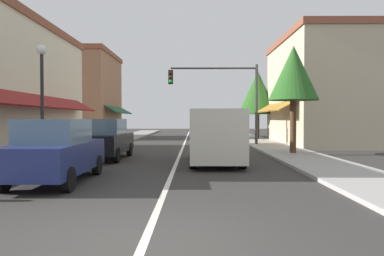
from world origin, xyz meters
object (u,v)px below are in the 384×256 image
Objects in this scene: parked_car_second_left at (105,139)px; tree_right_near at (293,74)px; traffic_signal_mast_arm at (224,89)px; street_lamp_left_near at (42,84)px; parked_car_nearest_left at (56,151)px; tree_right_far at (258,93)px; van_in_lane at (215,135)px.

tree_right_near reaches higher than parked_car_second_left.
street_lamp_left_near is (-7.52, -10.43, -0.66)m from traffic_signal_mast_arm.
parked_car_nearest_left is 5.72m from parked_car_second_left.
street_lamp_left_near is (-1.67, -2.58, 2.17)m from parked_car_second_left.
parked_car_nearest_left is 0.70× the size of traffic_signal_mast_arm.
tree_right_far is at bearing 57.76° from street_lamp_left_near.
parked_car_second_left is 0.71× the size of tree_right_far.
van_in_lane is at bearing -96.99° from traffic_signal_mast_arm.
parked_car_nearest_left is at bearing -88.89° from parked_car_second_left.
tree_right_far reaches higher than traffic_signal_mast_arm.
traffic_signal_mast_arm is at bearing 65.91° from parked_car_nearest_left.
tree_right_far is (10.93, 17.32, 0.94)m from street_lamp_left_near.
parked_car_second_left is at bearing -126.74° from traffic_signal_mast_arm.
tree_right_far reaches higher than parked_car_second_left.
street_lamp_left_near is at bearing -157.03° from tree_right_near.
tree_right_far is (0.55, 12.92, 0.03)m from tree_right_near.
tree_right_far is at bearing 64.88° from parked_car_nearest_left.
tree_right_near is (3.98, 3.19, 2.81)m from van_in_lane.
street_lamp_left_near is 0.84× the size of tree_right_near.
traffic_signal_mast_arm is 1.01× the size of tree_right_far.
traffic_signal_mast_arm reaches higher than street_lamp_left_near.
traffic_signal_mast_arm is (5.82, 13.57, 2.83)m from parked_car_nearest_left.
street_lamp_left_near reaches higher than parked_car_second_left.
tree_right_near is at bearing 12.56° from parked_car_second_left.
parked_car_second_left is 9.42m from tree_right_near.
street_lamp_left_near is at bearing -122.14° from parked_car_second_left.
traffic_signal_mast_arm is 1.31× the size of street_lamp_left_near.
street_lamp_left_near is at bearing -125.82° from traffic_signal_mast_arm.
tree_right_far is at bearing 58.61° from parked_car_second_left.
parked_car_nearest_left is 0.71× the size of tree_right_far.
street_lamp_left_near is (-1.70, 3.14, 2.17)m from parked_car_nearest_left.
parked_car_nearest_left is at bearing -61.57° from street_lamp_left_near.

